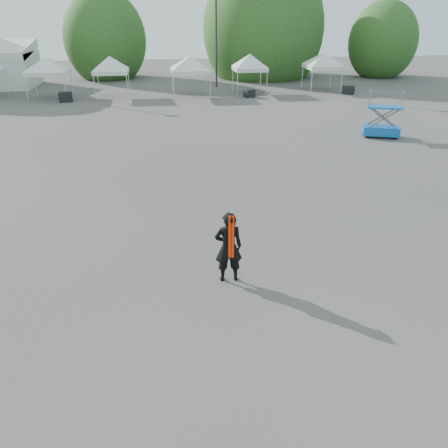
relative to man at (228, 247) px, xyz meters
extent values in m
plane|color=#474442|center=(0.85, 1.68, -1.03)|extent=(120.00, 120.00, 0.00)
cylinder|color=black|center=(3.85, 33.68, 3.72)|extent=(0.16, 0.16, 9.50)
cylinder|color=#382314|center=(-7.15, 41.68, 0.10)|extent=(0.36, 0.36, 2.27)
ellipsoid|color=#234818|center=(-7.15, 41.68, 2.91)|extent=(4.16, 4.16, 4.78)
cylinder|color=#382314|center=(9.85, 40.68, 0.37)|extent=(0.36, 0.36, 2.80)
ellipsoid|color=#234818|center=(9.85, 40.68, 3.81)|extent=(5.12, 5.12, 5.89)
cylinder|color=#382314|center=(22.85, 38.68, 0.02)|extent=(0.36, 0.36, 2.10)
ellipsoid|color=#234818|center=(22.85, 38.68, 2.60)|extent=(3.84, 3.84, 4.42)
cylinder|color=silver|center=(-14.98, 31.92, -0.03)|extent=(0.06, 0.06, 2.00)
cylinder|color=silver|center=(-12.37, 28.14, -0.03)|extent=(0.06, 0.06, 2.00)
cylinder|color=silver|center=(-9.28, 28.14, -0.03)|extent=(0.06, 0.06, 2.00)
cylinder|color=silver|center=(-12.37, 31.23, -0.03)|extent=(0.06, 0.06, 2.00)
cylinder|color=silver|center=(-9.28, 31.23, -0.03)|extent=(0.06, 0.06, 2.00)
cube|color=silver|center=(-10.82, 29.69, 1.05)|extent=(3.29, 3.29, 0.30)
pyramid|color=silver|center=(-10.82, 29.69, 2.30)|extent=(4.65, 4.65, 1.10)
cylinder|color=silver|center=(-6.97, 28.25, -0.03)|extent=(0.06, 0.06, 2.00)
cylinder|color=silver|center=(-4.33, 28.25, -0.03)|extent=(0.06, 0.06, 2.00)
cylinder|color=silver|center=(-6.97, 30.90, -0.03)|extent=(0.06, 0.06, 2.00)
cylinder|color=silver|center=(-4.33, 30.90, -0.03)|extent=(0.06, 0.06, 2.00)
cube|color=silver|center=(-5.65, 29.57, 1.05)|extent=(2.85, 2.85, 0.30)
pyramid|color=silver|center=(-5.65, 29.57, 2.30)|extent=(4.02, 4.02, 1.10)
cylinder|color=silver|center=(-0.49, 27.59, -0.03)|extent=(0.06, 0.06, 2.00)
cylinder|color=silver|center=(2.56, 27.59, -0.03)|extent=(0.06, 0.06, 2.00)
cylinder|color=silver|center=(-0.49, 30.63, -0.03)|extent=(0.06, 0.06, 2.00)
cylinder|color=silver|center=(2.56, 30.63, -0.03)|extent=(0.06, 0.06, 2.00)
cube|color=silver|center=(1.03, 29.11, 1.05)|extent=(3.24, 3.24, 0.30)
pyramid|color=silver|center=(1.03, 29.11, 2.30)|extent=(4.59, 4.59, 1.10)
cylinder|color=silver|center=(5.05, 28.57, -0.03)|extent=(0.06, 0.06, 2.00)
cylinder|color=silver|center=(7.65, 28.57, -0.03)|extent=(0.06, 0.06, 2.00)
cylinder|color=silver|center=(5.05, 31.18, -0.03)|extent=(0.06, 0.06, 2.00)
cylinder|color=silver|center=(7.65, 31.18, -0.03)|extent=(0.06, 0.06, 2.00)
cube|color=silver|center=(6.35, 29.88, 1.05)|extent=(2.80, 2.80, 0.30)
pyramid|color=silver|center=(6.35, 29.88, 2.30)|extent=(3.97, 3.97, 1.10)
cylinder|color=silver|center=(11.86, 29.07, -0.03)|extent=(0.06, 0.06, 2.00)
cylinder|color=silver|center=(14.68, 29.07, -0.03)|extent=(0.06, 0.06, 2.00)
cylinder|color=silver|center=(11.86, 31.89, -0.03)|extent=(0.06, 0.06, 2.00)
cylinder|color=silver|center=(14.68, 31.89, -0.03)|extent=(0.06, 0.06, 2.00)
cube|color=silver|center=(13.27, 30.48, 1.05)|extent=(3.02, 3.02, 0.30)
pyramid|color=silver|center=(13.27, 30.48, 2.30)|extent=(4.27, 4.27, 1.10)
imported|color=black|center=(0.00, 0.00, 0.00)|extent=(0.75, 0.49, 2.06)
cube|color=#F72F04|center=(0.00, -0.20, 0.41)|extent=(0.16, 0.03, 1.24)
cube|color=#0B489A|center=(11.16, 13.84, -0.65)|extent=(2.27, 1.65, 0.51)
cube|color=#0B489A|center=(11.16, 13.84, 0.71)|extent=(2.18, 1.58, 0.09)
cylinder|color=black|center=(10.29, 13.70, -0.88)|extent=(0.33, 0.22, 0.31)
cylinder|color=black|center=(11.74, 13.18, -0.88)|extent=(0.33, 0.22, 0.31)
cylinder|color=black|center=(10.58, 14.50, -0.88)|extent=(0.33, 0.22, 0.31)
cylinder|color=black|center=(12.03, 13.99, -0.88)|extent=(0.33, 0.22, 0.31)
cube|color=black|center=(-9.31, 27.82, -0.65)|extent=(1.02, 0.81, 0.77)
cube|color=black|center=(5.96, 27.80, -0.71)|extent=(1.02, 0.92, 0.65)
cube|color=black|center=(15.02, 28.10, -0.68)|extent=(1.02, 0.85, 0.71)
camera|label=1|loc=(-1.54, -10.16, 5.75)|focal=35.00mm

